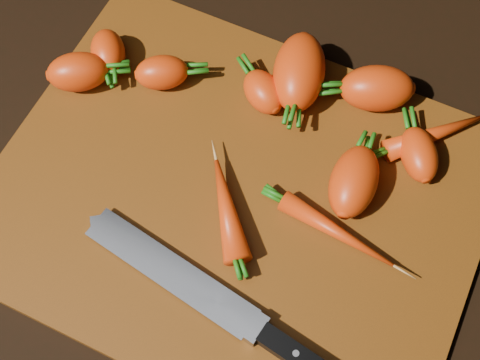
% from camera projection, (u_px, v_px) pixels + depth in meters
% --- Properties ---
extents(ground, '(2.00, 2.00, 0.01)m').
position_uv_depth(ground, '(236.00, 202.00, 0.71)').
color(ground, black).
extents(cutting_board, '(0.50, 0.40, 0.01)m').
position_uv_depth(cutting_board, '(236.00, 198.00, 0.70)').
color(cutting_board, '#83410D').
rests_on(cutting_board, ground).
extents(carrot_0, '(0.08, 0.07, 0.04)m').
position_uv_depth(carrot_0, '(78.00, 72.00, 0.74)').
color(carrot_0, '#E73B09').
rests_on(carrot_0, cutting_board).
extents(carrot_1, '(0.07, 0.06, 0.04)m').
position_uv_depth(carrot_1, '(263.00, 92.00, 0.73)').
color(carrot_1, '#E73B09').
rests_on(carrot_1, cutting_board).
extents(carrot_2, '(0.08, 0.11, 0.06)m').
position_uv_depth(carrot_2, '(299.00, 72.00, 0.73)').
color(carrot_2, '#E73B09').
rests_on(carrot_2, cutting_board).
extents(carrot_3, '(0.06, 0.09, 0.05)m').
position_uv_depth(carrot_3, '(354.00, 182.00, 0.68)').
color(carrot_3, '#E73B09').
rests_on(carrot_3, cutting_board).
extents(carrot_4, '(0.09, 0.08, 0.05)m').
position_uv_depth(carrot_4, '(377.00, 88.00, 0.72)').
color(carrot_4, '#E73B09').
rests_on(carrot_4, cutting_board).
extents(carrot_5, '(0.07, 0.06, 0.04)m').
position_uv_depth(carrot_5, '(162.00, 72.00, 0.74)').
color(carrot_5, '#E73B09').
rests_on(carrot_5, cutting_board).
extents(carrot_6, '(0.07, 0.07, 0.04)m').
position_uv_depth(carrot_6, '(419.00, 154.00, 0.70)').
color(carrot_6, '#E73B09').
rests_on(carrot_6, cutting_board).
extents(carrot_7, '(0.10, 0.10, 0.02)m').
position_uv_depth(carrot_7, '(436.00, 134.00, 0.71)').
color(carrot_7, '#E73B09').
rests_on(carrot_7, cutting_board).
extents(carrot_8, '(0.13, 0.04, 0.02)m').
position_uv_depth(carrot_8, '(337.00, 232.00, 0.67)').
color(carrot_8, '#E73B09').
rests_on(carrot_8, cutting_board).
extents(carrot_9, '(0.09, 0.11, 0.03)m').
position_uv_depth(carrot_9, '(227.00, 209.00, 0.67)').
color(carrot_9, '#E73B09').
rests_on(carrot_9, cutting_board).
extents(carrot_10, '(0.06, 0.07, 0.04)m').
position_uv_depth(carrot_10, '(108.00, 52.00, 0.75)').
color(carrot_10, '#E73B09').
rests_on(carrot_10, cutting_board).
extents(knife, '(0.31, 0.07, 0.02)m').
position_uv_depth(knife, '(186.00, 282.00, 0.65)').
color(knife, gray).
rests_on(knife, cutting_board).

